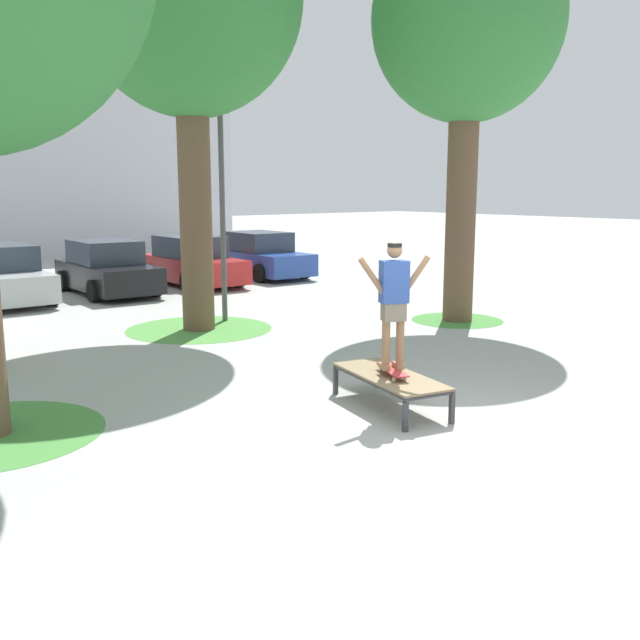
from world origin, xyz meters
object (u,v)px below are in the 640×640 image
car_red (192,262)px  car_black (107,269)px  car_blue (260,256)px  car_silver (0,276)px  skater (394,297)px  tree_near_right (467,25)px  light_post (221,147)px  skateboard (392,370)px  skate_box (390,378)px

car_red → car_black: bearing=-176.6°
car_black → car_blue: (5.59, 0.54, 0.00)m
car_silver → car_red: (5.59, -0.02, 0.00)m
car_blue → car_black: bearing=-174.5°
skater → tree_near_right: bearing=32.9°
tree_near_right → car_blue: 11.12m
car_blue → car_red: bearing=-172.5°
tree_near_right → light_post: tree_near_right is taller
car_red → tree_near_right: bearing=-79.9°
skater → light_post: (1.73, 7.05, 2.29)m
skateboard → car_red: 13.58m
car_red → light_post: (-2.46, -5.86, 3.13)m
car_black → light_post: (0.34, -5.70, 3.13)m
car_black → car_red: size_ratio=1.01×
tree_near_right → car_black: size_ratio=2.00×
car_blue → light_post: size_ratio=0.73×
car_black → skater: bearing=-96.3°
car_silver → car_red: same height
skateboard → car_blue: car_blue is taller
car_red → light_post: bearing=-112.8°
car_blue → skate_box: bearing=-117.8°
skateboard → car_black: bearing=83.7°
skate_box → tree_near_right: bearing=32.5°
skateboard → skater: (0.00, 0.00, 0.99)m
car_silver → skater: bearing=-83.8°
tree_near_right → car_silver: tree_near_right is taller
skate_box → car_red: bearing=72.0°
skate_box → car_blue: (6.98, 13.23, 0.28)m
car_silver → skate_box: bearing=-83.7°
car_red → car_blue: 2.82m
skateboard → skater: size_ratio=0.48×
tree_near_right → car_blue: (1.17, 9.52, -5.63)m
tree_near_right → car_red: tree_near_right is taller
skateboard → tree_near_right: bearing=32.9°
tree_near_right → light_post: 5.81m
skateboard → car_blue: (6.99, 13.28, 0.15)m
skateboard → car_silver: bearing=96.2°
car_blue → skater: bearing=-117.8°
skater → light_post: light_post is taller
skater → light_post: size_ratio=0.29×
skate_box → tree_near_right: (5.81, 3.71, 5.91)m
skate_box → car_silver: (-1.41, 12.88, 0.28)m
skater → tree_near_right: tree_near_right is taller
skateboard → skater: 0.99m
skater → car_red: (4.19, 12.91, -0.84)m
skateboard → car_silver: 13.01m
car_red → light_post: size_ratio=0.73×
car_silver → car_black: 2.80m
car_black → light_post: light_post is taller
skate_box → skater: bearing=-102.4°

